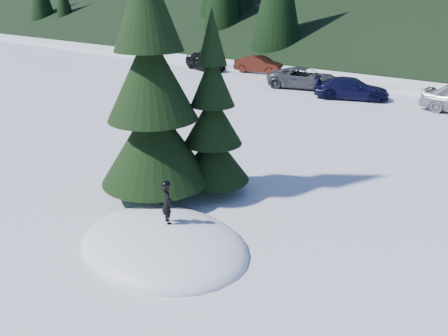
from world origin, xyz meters
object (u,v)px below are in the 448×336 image
Objects in this scene: spruce_short at (213,125)px; car_3 at (351,88)px; car_1 at (260,65)px; car_0 at (205,61)px; spruce_tall at (151,87)px; car_2 at (304,78)px; child_skier at (167,203)px.

car_3 is (-2.38, 14.99, -1.49)m from spruce_short.
spruce_short is 22.53m from car_1.
car_0 is (-16.23, 17.51, -1.37)m from spruce_short.
spruce_tall is at bearing -125.54° from spruce_short.
car_3 is (3.76, -1.05, -0.04)m from car_2.
spruce_tall reaches higher than child_skier.
spruce_tall is 2.17× the size of car_1.
car_2 is (10.09, -1.47, -0.07)m from car_0.
spruce_short is at bearing 166.67° from car_3.
car_1 is 6.50m from car_2.
car_2 is at bearing -44.67° from child_skier.
spruce_short is at bearing 54.46° from spruce_tall.
car_0 is 0.90× the size of car_2.
spruce_short is 3.29m from child_skier.
car_2 is at bearing 110.96° from spruce_short.
child_skier is 26.77m from car_0.
car_3 is at bearing -122.14° from car_1.
spruce_tall is 3.46m from child_skier.
child_skier is 0.24× the size of car_3.
spruce_short is 15.25m from car_3.
child_skier reaches higher than car_0.
spruce_short is at bearing -45.30° from child_skier.
spruce_short is at bearing -176.57° from car_2.
spruce_tall is 18.37m from car_2.
car_2 reaches higher than car_1.
child_skier is at bearing -176.69° from car_2.
child_skier reaches higher than car_1.
car_1 is (-10.89, 20.49, -2.67)m from spruce_tall.
car_0 reaches higher than car_3.
spruce_short is 1.35× the size of car_1.
child_skier is 0.22× the size of car_2.
spruce_short reaches higher than car_0.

